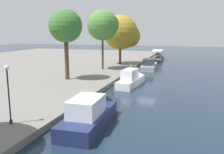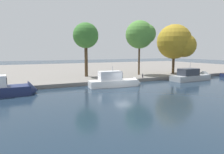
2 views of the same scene
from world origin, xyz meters
The scene contains 9 objects.
ground_plane centered at (0.00, 0.00, 0.00)m, with size 220.00×220.00×0.00m, color #192838.
dock_promenade centered at (0.00, 32.58, 0.31)m, with size 120.00×55.00×0.63m, color slate.
motor_yacht_1 centered at (-16.76, 2.21, 0.79)m, with size 9.13×3.21×4.87m.
motor_yacht_2 centered at (-0.11, 2.34, 0.77)m, with size 9.22×2.94×4.12m.
motor_yacht_3 centered at (17.05, 2.31, 0.67)m, with size 9.73×3.29×4.51m.
mooring_bollard_0 centered at (7.52, 5.91, 1.04)m, with size 0.25×0.25×0.78m.
tree_1 centered at (-1.88, 12.46, 8.92)m, with size 5.14×5.14×10.90m.
tree_2 centered at (18.61, 9.12, 7.81)m, with size 8.03×8.35×11.33m.
tree_4 centered at (9.84, 10.54, 9.40)m, with size 6.24×6.06×11.80m.
Camera 2 is at (-14.80, -27.10, 5.74)m, focal length 32.38 mm.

